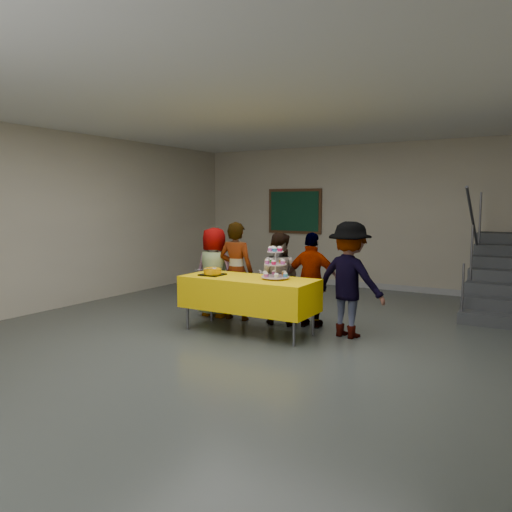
# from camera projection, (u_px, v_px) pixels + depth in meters

# --- Properties ---
(room_shell) EXTENTS (10.00, 10.04, 3.02)m
(room_shell) POSITION_uv_depth(u_px,v_px,m) (248.00, 175.00, 5.99)
(room_shell) COLOR #4C514C
(room_shell) RESTS_ON ground
(bake_table) EXTENTS (1.88, 0.78, 0.77)m
(bake_table) POSITION_uv_depth(u_px,v_px,m) (249.00, 293.00, 6.86)
(bake_table) COLOR #595960
(bake_table) RESTS_ON ground
(cupcake_stand) EXTENTS (0.38, 0.38, 0.44)m
(cupcake_stand) POSITION_uv_depth(u_px,v_px,m) (275.00, 266.00, 6.69)
(cupcake_stand) COLOR silver
(cupcake_stand) RESTS_ON bake_table
(bear_cake) EXTENTS (0.32, 0.36, 0.12)m
(bear_cake) POSITION_uv_depth(u_px,v_px,m) (212.00, 271.00, 7.06)
(bear_cake) COLOR black
(bear_cake) RESTS_ON bake_table
(schoolchild_a) EXTENTS (0.70, 0.46, 1.41)m
(schoolchild_a) POSITION_uv_depth(u_px,v_px,m) (214.00, 272.00, 7.86)
(schoolchild_a) COLOR slate
(schoolchild_a) RESTS_ON ground
(schoolchild_b) EXTENTS (0.59, 0.43, 1.51)m
(schoolchild_b) POSITION_uv_depth(u_px,v_px,m) (236.00, 271.00, 7.62)
(schoolchild_b) COLOR slate
(schoolchild_b) RESTS_ON ground
(schoolchild_c) EXTENTS (0.71, 0.58, 1.36)m
(schoolchild_c) POSITION_uv_depth(u_px,v_px,m) (278.00, 278.00, 7.37)
(schoolchild_c) COLOR slate
(schoolchild_c) RESTS_ON ground
(schoolchild_d) EXTENTS (0.84, 0.42, 1.37)m
(schoolchild_d) POSITION_uv_depth(u_px,v_px,m) (312.00, 280.00, 7.16)
(schoolchild_d) COLOR slate
(schoolchild_d) RESTS_ON ground
(schoolchild_e) EXTENTS (1.09, 0.75, 1.55)m
(schoolchild_e) POSITION_uv_depth(u_px,v_px,m) (349.00, 280.00, 6.64)
(schoolchild_e) COLOR slate
(schoolchild_e) RESTS_ON ground
(noticeboard) EXTENTS (1.30, 0.05, 1.00)m
(noticeboard) POSITION_uv_depth(u_px,v_px,m) (295.00, 211.00, 11.19)
(noticeboard) COLOR #472B16
(noticeboard) RESTS_ON ground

